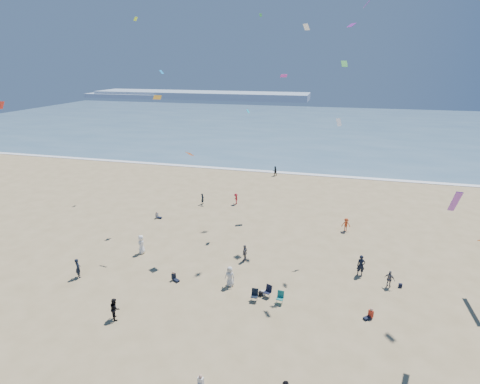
# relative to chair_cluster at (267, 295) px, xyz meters

# --- Properties ---
(ground) EXTENTS (220.00, 220.00, 0.00)m
(ground) POSITION_rel_chair_cluster_xyz_m (-4.01, -8.85, -0.50)
(ground) COLOR tan
(ground) RESTS_ON ground
(ocean) EXTENTS (220.00, 100.00, 0.06)m
(ocean) POSITION_rel_chair_cluster_xyz_m (-4.01, 86.15, -0.47)
(ocean) COLOR #476B84
(ocean) RESTS_ON ground
(surf_line) EXTENTS (220.00, 1.20, 0.08)m
(surf_line) POSITION_rel_chair_cluster_xyz_m (-4.01, 36.15, -0.46)
(surf_line) COLOR white
(surf_line) RESTS_ON ground
(headland_far) EXTENTS (110.00, 20.00, 3.20)m
(headland_far) POSITION_rel_chair_cluster_xyz_m (-64.01, 161.15, 1.10)
(headland_far) COLOR #7A8EA8
(headland_far) RESTS_ON ground
(headland_near) EXTENTS (40.00, 14.00, 2.00)m
(headland_near) POSITION_rel_chair_cluster_xyz_m (-104.01, 156.15, 0.50)
(headland_near) COLOR #7A8EA8
(headland_near) RESTS_ON ground
(standing_flyers) EXTENTS (29.48, 44.37, 1.92)m
(standing_flyers) POSITION_rel_chair_cluster_xyz_m (-2.32, 5.59, 0.33)
(standing_flyers) COLOR slate
(standing_flyers) RESTS_ON ground
(seated_group) EXTENTS (24.65, 23.20, 0.84)m
(seated_group) POSITION_rel_chair_cluster_xyz_m (-3.35, -0.94, -0.08)
(seated_group) COLOR white
(seated_group) RESTS_ON ground
(chair_cluster) EXTENTS (2.64, 1.50, 1.00)m
(chair_cluster) POSITION_rel_chair_cluster_xyz_m (0.00, 0.00, 0.00)
(chair_cluster) COLOR black
(chair_cluster) RESTS_ON ground
(white_tote) EXTENTS (0.35, 0.20, 0.40)m
(white_tote) POSITION_rel_chair_cluster_xyz_m (-0.42, 0.66, -0.30)
(white_tote) COLOR silver
(white_tote) RESTS_ON ground
(black_backpack) EXTENTS (0.30, 0.22, 0.38)m
(black_backpack) POSITION_rel_chair_cluster_xyz_m (-0.63, 0.50, -0.31)
(black_backpack) COLOR black
(black_backpack) RESTS_ON ground
(navy_bag) EXTENTS (0.28, 0.18, 0.34)m
(navy_bag) POSITION_rel_chair_cluster_xyz_m (10.55, 4.57, -0.33)
(navy_bag) COLOR black
(navy_bag) RESTS_ON ground
(kites_aloft) EXTENTS (40.07, 39.65, 28.25)m
(kites_aloft) POSITION_rel_chair_cluster_xyz_m (5.60, 4.81, 14.33)
(kites_aloft) COLOR #CCFE1C
(kites_aloft) RESTS_ON ground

